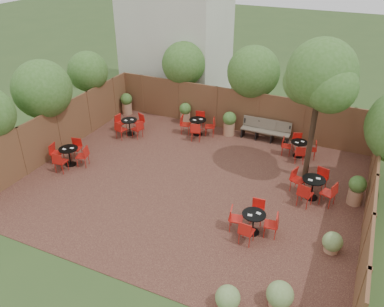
% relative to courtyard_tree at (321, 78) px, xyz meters
% --- Properties ---
extents(ground, '(80.00, 80.00, 0.00)m').
position_rel_courtyard_tree_xyz_m(ground, '(-3.74, -2.20, -3.92)').
color(ground, '#354F23').
rests_on(ground, ground).
extents(courtyard_paving, '(12.00, 10.00, 0.02)m').
position_rel_courtyard_tree_xyz_m(courtyard_paving, '(-3.74, -2.20, -3.91)').
color(courtyard_paving, '#381B17').
rests_on(courtyard_paving, ground).
extents(fence_back, '(12.00, 0.08, 2.00)m').
position_rel_courtyard_tree_xyz_m(fence_back, '(-3.74, 2.80, -2.92)').
color(fence_back, brown).
rests_on(fence_back, ground).
extents(fence_left, '(0.08, 10.00, 2.00)m').
position_rel_courtyard_tree_xyz_m(fence_left, '(-9.74, -2.20, -2.92)').
color(fence_left, brown).
rests_on(fence_left, ground).
extents(fence_right, '(0.08, 10.00, 2.00)m').
position_rel_courtyard_tree_xyz_m(fence_right, '(2.26, -2.20, -2.92)').
color(fence_right, brown).
rests_on(fence_right, ground).
extents(neighbour_building, '(5.00, 4.00, 8.00)m').
position_rel_courtyard_tree_xyz_m(neighbour_building, '(-8.24, 5.80, 0.08)').
color(neighbour_building, beige).
rests_on(neighbour_building, ground).
extents(overhang_foliage, '(15.53, 10.43, 2.52)m').
position_rel_courtyard_tree_xyz_m(overhang_foliage, '(-4.30, 0.81, -1.24)').
color(overhang_foliage, '#36611F').
rests_on(overhang_foliage, ground).
extents(courtyard_tree, '(2.57, 2.47, 5.24)m').
position_rel_courtyard_tree_xyz_m(courtyard_tree, '(0.00, 0.00, 0.00)').
color(courtyard_tree, black).
rests_on(courtyard_tree, courtyard_paving).
extents(park_bench_left, '(1.50, 0.52, 0.92)m').
position_rel_courtyard_tree_xyz_m(park_bench_left, '(-2.55, 2.43, -3.42)').
color(park_bench_left, brown).
rests_on(park_bench_left, courtyard_paving).
extents(park_bench_right, '(1.53, 0.50, 0.94)m').
position_rel_courtyard_tree_xyz_m(park_bench_right, '(-1.88, 2.43, -3.41)').
color(park_bench_right, brown).
rests_on(park_bench_right, courtyard_paving).
extents(bistro_tables, '(10.73, 7.00, 0.89)m').
position_rel_courtyard_tree_xyz_m(bistro_tables, '(-3.79, -0.82, -3.47)').
color(bistro_tables, black).
rests_on(bistro_tables, courtyard_paving).
extents(planters, '(11.83, 4.04, 1.11)m').
position_rel_courtyard_tree_xyz_m(planters, '(-4.39, 1.52, -3.32)').
color(planters, '#A17150').
rests_on(planters, courtyard_paving).
extents(low_shrubs, '(2.66, 3.76, 0.73)m').
position_rel_courtyard_tree_xyz_m(low_shrubs, '(0.41, -5.77, -3.57)').
color(low_shrubs, '#A17150').
rests_on(low_shrubs, courtyard_paving).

